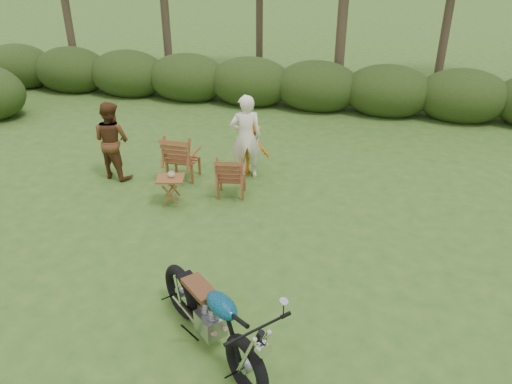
% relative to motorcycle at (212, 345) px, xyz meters
% --- Properties ---
extents(ground, '(80.00, 80.00, 0.00)m').
position_rel_motorcycle_xyz_m(ground, '(-0.01, 0.84, 0.00)').
color(ground, '#2C511B').
rests_on(ground, ground).
extents(motorcycle, '(2.24, 2.11, 1.28)m').
position_rel_motorcycle_xyz_m(motorcycle, '(0.00, 0.00, 0.00)').
color(motorcycle, '#0A688D').
rests_on(motorcycle, ground).
extents(lawn_chair_right, '(0.70, 0.70, 0.88)m').
position_rel_motorcycle_xyz_m(lawn_chair_right, '(-0.89, 3.96, 0.00)').
color(lawn_chair_right, brown).
rests_on(lawn_chair_right, ground).
extents(lawn_chair_left, '(0.69, 0.69, 1.00)m').
position_rel_motorcycle_xyz_m(lawn_chair_left, '(-2.09, 4.47, 0.00)').
color(lawn_chair_left, brown).
rests_on(lawn_chair_left, ground).
extents(side_table, '(0.63, 0.57, 0.55)m').
position_rel_motorcycle_xyz_m(side_table, '(-1.91, 3.35, 0.27)').
color(side_table, brown).
rests_on(side_table, ground).
extents(cup, '(0.16, 0.16, 0.10)m').
position_rel_motorcycle_xyz_m(cup, '(-1.89, 3.39, 0.60)').
color(cup, beige).
rests_on(cup, side_table).
extents(adult_a, '(0.77, 0.65, 1.80)m').
position_rel_motorcycle_xyz_m(adult_a, '(-0.82, 4.82, 0.00)').
color(adult_a, '#F5E8C9').
rests_on(adult_a, ground).
extents(adult_b, '(0.92, 0.79, 1.64)m').
position_rel_motorcycle_xyz_m(adult_b, '(-3.52, 4.19, 0.00)').
color(adult_b, '#543018').
rests_on(adult_b, ground).
extents(child, '(0.80, 0.50, 1.18)m').
position_rel_motorcycle_xyz_m(child, '(-0.77, 5.04, 0.00)').
color(child, '#CB6313').
rests_on(child, ground).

